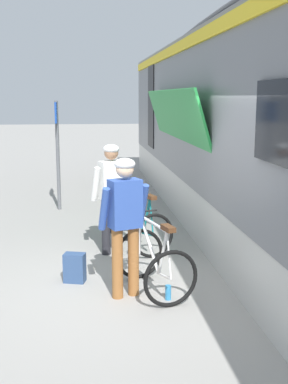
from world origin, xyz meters
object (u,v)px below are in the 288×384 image
at_px(bicycle_near_teal, 139,225).
at_px(bicycle_far_white, 154,262).
at_px(cyclist_near_in_white, 112,189).
at_px(cyclist_far_in_blue, 125,215).
at_px(water_bottle_near_the_bikes, 168,292).
at_px(backpack_on_platform, 75,268).
at_px(platform_sign_post, 57,137).

distance_m(bicycle_near_teal, bicycle_far_white, 1.85).
height_order(cyclist_near_in_white, cyclist_far_in_blue, same).
xyz_separation_m(bicycle_near_teal, water_bottle_near_the_bikes, (0.12, -2.12, -0.31)).
height_order(cyclist_near_in_white, backpack_on_platform, cyclist_near_in_white).
bearing_deg(bicycle_far_white, platform_sign_post, 106.22).
bearing_deg(water_bottle_near_the_bikes, bicycle_far_white, 117.27).
bearing_deg(platform_sign_post, backpack_on_platform, -84.66).
relative_size(cyclist_far_in_blue, bicycle_near_teal, 1.42).
xyz_separation_m(bicycle_far_white, water_bottle_near_the_bikes, (0.14, -0.27, -0.31)).
height_order(cyclist_far_in_blue, bicycle_near_teal, cyclist_far_in_blue).
bearing_deg(bicycle_far_white, cyclist_near_in_white, 104.91).
bearing_deg(cyclist_far_in_blue, bicycle_far_white, 13.43).
bearing_deg(cyclist_near_in_white, cyclist_far_in_blue, -87.81).
distance_m(bicycle_far_white, platform_sign_post, 5.32).
relative_size(bicycle_far_white, water_bottle_near_the_bikes, 6.60).
height_order(cyclist_far_in_blue, water_bottle_near_the_bikes, cyclist_far_in_blue).
height_order(bicycle_far_white, backpack_on_platform, bicycle_far_white).
bearing_deg(cyclist_near_in_white, backpack_on_platform, -115.84).
relative_size(cyclist_far_in_blue, water_bottle_near_the_bikes, 9.54).
bearing_deg(cyclist_far_in_blue, water_bottle_near_the_bikes, -19.08).
relative_size(cyclist_far_in_blue, bicycle_far_white, 1.44).
relative_size(cyclist_near_in_white, bicycle_near_teal, 1.42).
height_order(bicycle_near_teal, water_bottle_near_the_bikes, bicycle_near_teal).
distance_m(cyclist_far_in_blue, water_bottle_near_the_bikes, 1.11).
relative_size(cyclist_near_in_white, water_bottle_near_the_bikes, 9.54).
relative_size(cyclist_near_in_white, cyclist_far_in_blue, 1.00).
height_order(cyclist_far_in_blue, bicycle_far_white, cyclist_far_in_blue).
height_order(bicycle_far_white, water_bottle_near_the_bikes, bicycle_far_white).
xyz_separation_m(bicycle_near_teal, bicycle_far_white, (-0.01, -1.85, 0.00)).
relative_size(cyclist_near_in_white, platform_sign_post, 0.73).
bearing_deg(bicycle_far_white, backpack_on_platform, 155.10).
bearing_deg(bicycle_near_teal, bicycle_far_white, -90.45).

